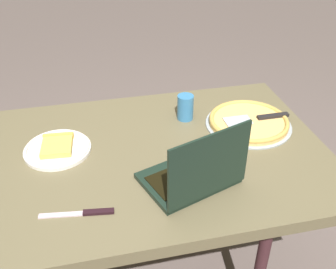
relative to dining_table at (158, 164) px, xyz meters
The scene contains 6 objects.
dining_table is the anchor object (origin of this frame).
laptop 0.26m from the dining_table, 109.68° to the left, with size 0.36×0.31×0.25m.
pizza_plate 0.38m from the dining_table, 13.16° to the right, with size 0.25×0.25×0.04m.
pizza_tray 0.42m from the dining_table, 166.52° to the right, with size 0.35×0.35×0.04m.
table_knife 0.40m from the dining_table, 43.50° to the left, with size 0.23×0.05×0.01m.
drink_cup 0.29m from the dining_table, 127.91° to the right, with size 0.07×0.07×0.11m.
Camera 1 is at (0.23, 1.16, 1.64)m, focal length 41.71 mm.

